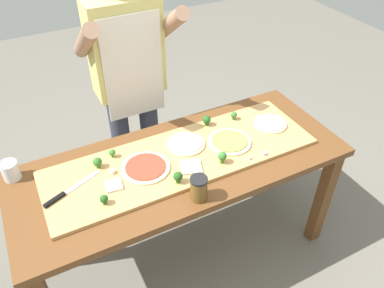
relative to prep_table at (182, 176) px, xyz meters
The scene contains 23 objects.
ground_plane 0.67m from the prep_table, ahead, with size 8.00×8.00×0.00m, color #6B665B.
prep_table is the anchor object (origin of this frame).
cutting_board 0.12m from the prep_table, 49.01° to the left, with size 1.43×0.45×0.02m, color tan.
chefs_knife 0.61m from the prep_table, behind, with size 0.29×0.14×0.02m.
pizza_whole_pesto_green 0.32m from the prep_table, ahead, with size 0.23×0.23×0.02m.
pizza_whole_tomato_red 0.24m from the prep_table, behind, with size 0.25×0.25×0.02m.
pizza_whole_white_garlic 0.17m from the prep_table, 50.92° to the left, with size 0.21×0.21×0.02m.
pizza_whole_cheese_artichoke 0.60m from the prep_table, ahead, with size 0.19×0.19×0.02m.
pizza_slice_far_left 0.40m from the prep_table, behind, with size 0.08×0.08×0.01m, color silver.
pizza_slice_far_right 0.16m from the prep_table, 82.86° to the right, with size 0.10×0.10×0.01m, color silver.
broccoli_floret_front_right 0.45m from the prep_table, 162.70° to the left, with size 0.05×0.05×0.06m.
broccoli_floret_front_mid 0.39m from the prep_table, 151.83° to the left, with size 0.03×0.03×0.05m.
broccoli_floret_center_left 0.49m from the prep_table, 164.18° to the right, with size 0.04×0.04×0.05m.
broccoli_floret_back_left 0.36m from the prep_table, 36.82° to the left, with size 0.05×0.05×0.06m.
broccoli_floret_center_right 0.48m from the prep_table, 21.78° to the left, with size 0.04×0.04×0.05m.
broccoli_floret_back_mid 0.24m from the prep_table, 120.58° to the right, with size 0.05×0.05×0.06m.
broccoli_floret_back_right 0.27m from the prep_table, 37.42° to the right, with size 0.05×0.05×0.07m.
cheese_crumble_a 0.45m from the prep_table, 24.18° to the right, with size 0.02×0.02×0.02m, color white.
cheese_crumble_b 0.38m from the prep_table, 29.06° to the right, with size 0.01×0.01×0.01m, color silver.
cheese_crumble_c 0.38m from the prep_table, behind, with size 0.02×0.02×0.02m, color silver.
flour_cup 0.85m from the prep_table, 161.68° to the left, with size 0.08×0.08×0.10m.
sauce_jar 0.33m from the prep_table, 98.86° to the right, with size 0.08×0.08×0.12m.
cook_center 0.68m from the prep_table, 94.90° to the left, with size 0.54×0.39×1.67m.
Camera 1 is at (-0.63, -1.35, 2.10)m, focal length 35.71 mm.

